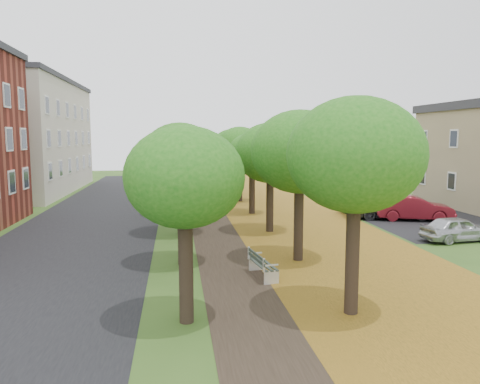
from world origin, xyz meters
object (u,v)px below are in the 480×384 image
object	(u,v)px
bench	(262,264)
car_white	(377,201)
car_silver	(458,229)
car_grey	(391,207)
car_red	(414,208)

from	to	relation	value
bench	car_white	distance (m)	17.27
car_silver	car_grey	distance (m)	6.56
car_red	car_white	size ratio (longest dim) A/B	0.86
car_white	bench	bearing A→B (deg)	117.52
car_red	car_white	world-z (taller)	car_red
bench	car_red	xyz separation A→B (m)	(11.48, 10.27, 0.28)
car_silver	car_white	size ratio (longest dim) A/B	0.68
bench	car_silver	size ratio (longest dim) A/B	0.55
car_red	car_white	distance (m)	3.51
bench	car_red	bearing A→B (deg)	-56.43
car_white	car_red	bearing A→B (deg)	170.38
car_silver	car_grey	xyz separation A→B (m)	(-0.33, 6.55, 0.14)
car_silver	car_red	distance (m)	5.80
car_silver	car_red	world-z (taller)	car_red
car_silver	car_grey	bearing A→B (deg)	-3.96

